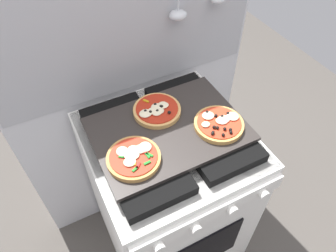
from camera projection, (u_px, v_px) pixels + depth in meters
The scene contains 7 objects.
ground_plane at pixel (168, 235), 1.81m from camera, with size 4.00×4.00×0.00m, color #4C4742.
kitchen_backsplash at pixel (135, 98), 1.43m from camera, with size 1.10×0.09×1.55m.
stove at pixel (168, 195), 1.47m from camera, with size 0.60×0.64×0.90m.
baking_tray at pixel (168, 129), 1.14m from camera, with size 0.54×0.38×0.02m, color #2D2826.
pizza_left at pixel (134, 157), 1.03m from camera, with size 0.18×0.18×0.03m.
pizza_right at pixel (219, 123), 1.13m from camera, with size 0.18×0.18×0.03m.
pizza_center at pixel (158, 110), 1.17m from camera, with size 0.18×0.18×0.03m.
Camera 1 is at (-0.35, -0.67, 1.75)m, focal length 33.63 mm.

